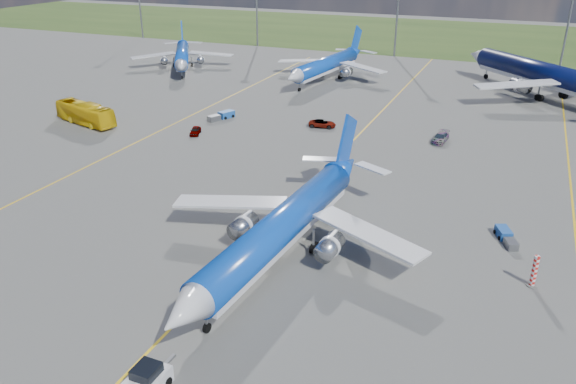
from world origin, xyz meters
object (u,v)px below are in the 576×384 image
at_px(service_car_b, 322,124).
at_px(service_car_c, 440,138).
at_px(apron_bus, 85,113).
at_px(baggage_tug_w, 506,237).
at_px(bg_jet_nw, 183,69).
at_px(warning_post, 534,271).
at_px(bg_jet_n, 539,96).
at_px(service_car_a, 195,131).
at_px(main_airliner, 281,258).
at_px(baggage_tug_c, 222,116).
at_px(bg_jet_nnw, 326,80).

relative_size(service_car_b, service_car_c, 0.95).
relative_size(apron_bus, baggage_tug_w, 2.98).
bearing_deg(bg_jet_nw, service_car_c, -56.91).
height_order(warning_post, baggage_tug_w, warning_post).
height_order(bg_jet_n, service_car_a, bg_jet_n).
bearing_deg(main_airliner, bg_jet_nw, 132.56).
xyz_separation_m(apron_bus, service_car_a, (19.69, 2.21, -1.18)).
xyz_separation_m(bg_jet_nw, service_car_b, (46.23, -30.64, 0.61)).
bearing_deg(bg_jet_n, service_car_c, 25.75).
bearing_deg(main_airliner, baggage_tug_c, 129.95).
bearing_deg(service_car_b, bg_jet_n, -52.89).
height_order(main_airliner, service_car_c, main_airliner).
distance_m(bg_jet_nw, service_car_a, 51.06).
distance_m(baggage_tug_w, baggage_tug_c, 54.28).
xyz_separation_m(bg_jet_nw, bg_jet_nnw, (35.48, 1.96, 0.00)).
relative_size(bg_jet_nw, bg_jet_nnw, 0.94).
height_order(bg_jet_nw, service_car_b, bg_jet_nw).
distance_m(warning_post, service_car_a, 55.73).
bearing_deg(main_airliner, service_car_a, 137.24).
relative_size(apron_bus, service_car_c, 2.75).
xyz_separation_m(bg_jet_nw, baggage_tug_c, (28.82, -32.81, 0.54)).
bearing_deg(baggage_tug_c, warning_post, -12.26).
distance_m(warning_post, service_car_b, 48.87).
xyz_separation_m(warning_post, baggage_tug_w, (-2.64, 7.77, -1.06)).
bearing_deg(warning_post, bg_jet_nw, 139.66).
relative_size(service_car_c, baggage_tug_w, 1.08).
xyz_separation_m(main_airliner, service_car_a, (-27.53, 29.37, 0.60)).
xyz_separation_m(main_airliner, baggage_tug_w, (19.61, 12.09, 0.44)).
relative_size(warning_post, bg_jet_nnw, 0.08).
bearing_deg(bg_jet_n, main_airliner, 30.28).
xyz_separation_m(apron_bus, baggage_tug_w, (66.82, -15.08, -1.34)).
height_order(warning_post, service_car_c, warning_post).
xyz_separation_m(service_car_c, baggage_tug_c, (-36.35, -2.19, -0.14)).
relative_size(warning_post, main_airliner, 0.08).
height_order(bg_jet_n, baggage_tug_w, bg_jet_n).
bearing_deg(bg_jet_n, baggage_tug_w, 44.19).
distance_m(bg_jet_nw, bg_jet_n, 78.79).
relative_size(bg_jet_nnw, service_car_a, 10.34).
relative_size(service_car_a, baggage_tug_w, 0.82).
bearing_deg(bg_jet_nnw, service_car_b, -64.46).
bearing_deg(baggage_tug_w, baggage_tug_c, 128.15).
bearing_deg(service_car_a, service_car_c, -3.25).
relative_size(bg_jet_nnw, service_car_b, 8.22).
xyz_separation_m(service_car_b, baggage_tug_c, (-17.41, -2.18, -0.08)).
bearing_deg(service_car_c, baggage_tug_w, -62.86).
distance_m(service_car_a, baggage_tug_w, 50.20).
xyz_separation_m(warning_post, service_car_a, (-49.77, 25.05, -0.90)).
bearing_deg(service_car_b, service_car_c, -100.78).
height_order(bg_jet_nnw, apron_bus, bg_jet_nnw).
xyz_separation_m(bg_jet_nnw, baggage_tug_c, (-6.65, -34.77, 0.54)).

